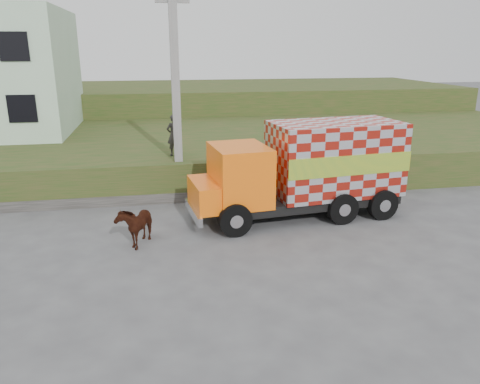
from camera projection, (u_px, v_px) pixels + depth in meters
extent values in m
plane|color=#474749|center=(222.00, 242.00, 14.21)|extent=(120.00, 120.00, 0.00)
cube|color=#254617|center=(193.00, 150.00, 23.38)|extent=(40.00, 12.00, 1.50)
cube|color=#254617|center=(179.00, 106.00, 34.43)|extent=(40.00, 12.00, 3.00)
cube|color=#595651|center=(154.00, 198.00, 17.75)|extent=(16.00, 0.50, 0.40)
cube|color=gray|center=(176.00, 95.00, 17.17)|extent=(0.30, 0.30, 8.00)
cube|color=gray|center=(172.00, 1.00, 16.22)|extent=(1.20, 0.12, 0.12)
cube|color=black|center=(303.00, 199.00, 16.29)|extent=(6.69, 2.82, 0.33)
cube|color=orange|center=(240.00, 175.00, 15.34)|extent=(1.95, 2.38, 1.91)
cube|color=orange|center=(207.00, 194.00, 15.21)|extent=(1.17, 2.10, 0.86)
cube|color=silver|center=(335.00, 158.00, 16.19)|extent=(4.62, 2.77, 2.48)
cube|color=yellow|center=(352.00, 166.00, 15.13)|extent=(4.37, 0.53, 0.67)
cube|color=yellow|center=(320.00, 151.00, 17.26)|extent=(4.37, 0.53, 0.67)
cube|color=silver|center=(194.00, 212.00, 15.25)|extent=(0.39, 2.20, 0.29)
cylinder|color=black|center=(235.00, 220.00, 14.55)|extent=(1.08, 0.45, 1.05)
cylinder|color=black|center=(218.00, 199.00, 16.56)|extent=(1.08, 0.45, 1.05)
cylinder|color=black|center=(342.00, 209.00, 15.57)|extent=(1.08, 0.45, 1.05)
cylinder|color=black|center=(314.00, 190.00, 17.58)|extent=(1.08, 0.45, 1.05)
cylinder|color=black|center=(382.00, 204.00, 16.00)|extent=(1.08, 0.45, 1.05)
cylinder|color=black|center=(350.00, 187.00, 18.00)|extent=(1.08, 0.45, 1.05)
imported|color=#351C0D|center=(136.00, 224.00, 13.96)|extent=(1.20, 1.64, 1.26)
imported|color=#282724|center=(174.00, 135.00, 18.60)|extent=(0.71, 0.61, 1.65)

